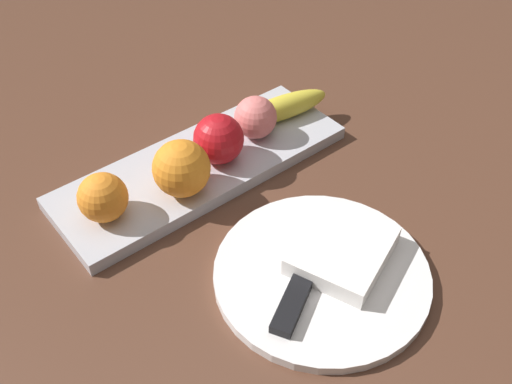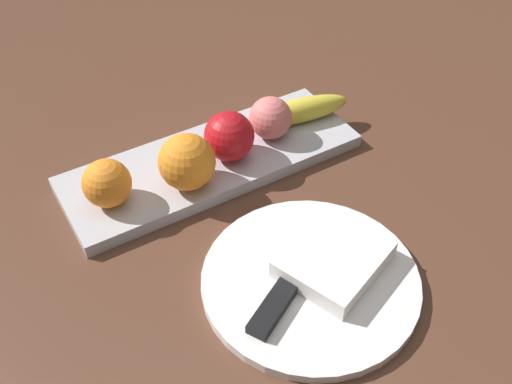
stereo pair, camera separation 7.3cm
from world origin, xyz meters
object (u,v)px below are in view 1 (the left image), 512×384
object	(u,v)px
banana	(283,107)
folded_napkin	(342,251)
orange_near_banana	(181,168)
dinner_plate	(321,274)
apple	(217,137)
fruit_tray	(201,166)
peach	(256,117)
knife	(298,291)
orange_near_apple	(101,196)

from	to	relation	value
banana	folded_napkin	xyz separation A→B (m)	(-0.12, -0.25, -0.01)
banana	orange_near_banana	xyz separation A→B (m)	(-0.20, -0.04, 0.02)
dinner_plate	folded_napkin	distance (m)	0.04
orange_near_banana	dinner_plate	xyz separation A→B (m)	(0.05, -0.21, -0.05)
apple	fruit_tray	bearing A→B (deg)	161.20
fruit_tray	peach	bearing A→B (deg)	-0.87
dinner_plate	knife	bearing A→B (deg)	-170.84
orange_near_apple	orange_near_banana	world-z (taller)	orange_near_banana
fruit_tray	banana	xyz separation A→B (m)	(0.15, 0.01, 0.03)
peach	apple	bearing A→B (deg)	-174.97
apple	banana	xyz separation A→B (m)	(0.13, 0.01, -0.02)
banana	knife	distance (m)	0.32
banana	fruit_tray	bearing A→B (deg)	-168.24
dinner_plate	knife	world-z (taller)	knife
peach	folded_napkin	world-z (taller)	peach
banana	dinner_plate	world-z (taller)	banana
apple	banana	distance (m)	0.13
folded_napkin	knife	bearing A→B (deg)	-174.68
knife	fruit_tray	bearing A→B (deg)	51.48
orange_near_banana	apple	bearing A→B (deg)	19.50
dinner_plate	folded_napkin	bearing A→B (deg)	-0.00
banana	orange_near_banana	world-z (taller)	orange_near_banana
apple	peach	size ratio (longest dim) A/B	1.13
fruit_tray	banana	world-z (taller)	banana
fruit_tray	orange_near_apple	xyz separation A→B (m)	(-0.15, -0.01, 0.04)
dinner_plate	knife	distance (m)	0.04
dinner_plate	banana	bearing A→B (deg)	58.21
orange_near_banana	dinner_plate	size ratio (longest dim) A/B	0.30
orange_near_apple	apple	bearing A→B (deg)	0.25
fruit_tray	orange_near_banana	size ratio (longest dim) A/B	5.57
orange_near_apple	folded_napkin	xyz separation A→B (m)	(0.18, -0.23, -0.02)
fruit_tray	folded_napkin	bearing A→B (deg)	-82.60
fruit_tray	orange_near_apple	bearing A→B (deg)	-176.75
fruit_tray	knife	bearing A→B (deg)	-99.77
apple	banana	size ratio (longest dim) A/B	0.46
banana	knife	bearing A→B (deg)	-117.91
fruit_tray	peach	distance (m)	0.10
dinner_plate	orange_near_banana	bearing A→B (deg)	103.75
banana	orange_near_apple	size ratio (longest dim) A/B	2.41
dinner_plate	folded_napkin	size ratio (longest dim) A/B	2.17
peach	dinner_plate	size ratio (longest dim) A/B	0.24
orange_near_banana	peach	size ratio (longest dim) A/B	1.22
fruit_tray	dinner_plate	distance (m)	0.24
fruit_tray	apple	xyz separation A→B (m)	(0.02, -0.01, 0.04)
apple	folded_napkin	bearing A→B (deg)	-87.95
folded_napkin	orange_near_apple	bearing A→B (deg)	128.09
orange_near_banana	dinner_plate	world-z (taller)	orange_near_banana
orange_near_apple	knife	xyz separation A→B (m)	(0.11, -0.24, -0.03)
orange_near_banana	folded_napkin	size ratio (longest dim) A/B	0.64
knife	dinner_plate	bearing A→B (deg)	-19.59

